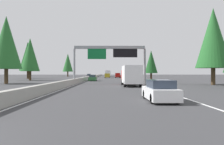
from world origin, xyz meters
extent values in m
plane|color=#38383A|center=(60.00, 0.00, 0.00)|extent=(320.00, 320.00, 0.00)
cube|color=#9E9B93|center=(80.00, 0.30, 0.45)|extent=(180.00, 0.56, 0.90)
cube|color=silver|center=(70.00, -11.52, 0.01)|extent=(160.00, 0.16, 0.01)
cube|color=silver|center=(70.00, -0.25, 0.01)|extent=(160.00, 0.16, 0.01)
cylinder|color=gray|center=(32.03, 0.30, 3.07)|extent=(0.36, 0.36, 6.13)
cylinder|color=gray|center=(32.03, -12.02, 3.07)|extent=(0.36, 0.36, 6.13)
cube|color=gray|center=(32.03, -5.86, 6.38)|extent=(0.50, 12.32, 0.50)
cube|color=#0C602D|center=(31.88, -3.64, 5.28)|extent=(0.12, 3.20, 1.90)
cube|color=black|center=(31.88, -8.57, 5.38)|extent=(0.16, 4.20, 1.50)
cube|color=white|center=(9.72, -9.24, 0.53)|extent=(4.40, 1.80, 0.76)
cube|color=#2D3847|center=(9.50, -9.24, 1.19)|extent=(2.46, 1.51, 0.56)
cylinder|color=black|center=(11.12, -8.45, 0.32)|extent=(0.64, 0.22, 0.64)
cylinder|color=black|center=(11.12, -10.03, 0.32)|extent=(0.64, 0.22, 0.64)
cylinder|color=black|center=(8.31, -8.45, 0.32)|extent=(0.64, 0.22, 0.64)
cylinder|color=black|center=(8.31, -10.03, 0.32)|extent=(0.64, 0.22, 0.64)
cube|color=white|center=(25.58, -8.97, 1.70)|extent=(6.12, 2.40, 2.50)
cube|color=red|center=(29.83, -8.97, 1.40)|extent=(2.38, 2.30, 1.90)
cylinder|color=black|center=(29.66, -7.91, 0.45)|extent=(0.90, 0.28, 0.90)
cylinder|color=black|center=(29.66, -10.03, 0.45)|extent=(0.90, 0.28, 0.90)
cylinder|color=black|center=(23.88, -7.91, 0.45)|extent=(0.90, 0.28, 0.90)
cylinder|color=black|center=(23.88, -10.03, 0.45)|extent=(0.90, 0.28, 0.90)
cube|color=#2D6B38|center=(45.98, -1.85, 0.53)|extent=(4.40, 1.80, 0.76)
cube|color=#2D3847|center=(45.76, -1.85, 1.19)|extent=(2.46, 1.51, 0.56)
cylinder|color=black|center=(47.38, -1.06, 0.32)|extent=(0.64, 0.22, 0.64)
cylinder|color=black|center=(47.38, -2.64, 0.32)|extent=(0.64, 0.22, 0.64)
cylinder|color=black|center=(44.57, -1.06, 0.32)|extent=(0.64, 0.22, 0.64)
cylinder|color=black|center=(44.57, -2.64, 0.32)|extent=(0.64, 0.22, 0.64)
cube|color=maroon|center=(76.87, -9.20, 0.61)|extent=(5.60, 2.00, 0.70)
cube|color=maroon|center=(77.88, -9.20, 1.41)|extent=(2.24, 1.84, 0.90)
cube|color=#2D3847|center=(77.88, -9.20, 1.50)|extent=(2.02, 1.92, 0.41)
cylinder|color=black|center=(78.72, -8.34, 0.40)|extent=(0.80, 0.28, 0.80)
cylinder|color=black|center=(78.72, -10.06, 0.40)|extent=(0.80, 0.28, 0.80)
cylinder|color=black|center=(75.02, -8.34, 0.40)|extent=(0.80, 0.28, 0.80)
cylinder|color=black|center=(75.02, -10.06, 0.40)|extent=(0.80, 0.28, 0.80)
cube|color=white|center=(100.46, -5.28, 1.65)|extent=(11.50, 2.50, 2.90)
cube|color=#2D3847|center=(100.46, -5.28, 2.01)|extent=(11.04, 2.55, 0.84)
cylinder|color=black|center=(104.49, -4.18, 0.50)|extent=(1.00, 0.30, 1.00)
cylinder|color=black|center=(104.49, -6.38, 0.50)|extent=(1.00, 0.30, 1.00)
cylinder|color=black|center=(96.44, -4.18, 0.50)|extent=(1.00, 0.30, 1.00)
cylinder|color=black|center=(96.44, -6.38, 0.50)|extent=(1.00, 0.30, 1.00)
cube|color=#AD931E|center=(75.53, -5.17, 0.97)|extent=(5.00, 1.95, 1.44)
cube|color=#2D3847|center=(73.23, -5.17, 1.22)|extent=(0.08, 1.48, 0.56)
cylinder|color=black|center=(77.23, -4.32, 0.35)|extent=(0.70, 0.24, 0.70)
cylinder|color=black|center=(77.23, -6.03, 0.35)|extent=(0.70, 0.24, 0.70)
cylinder|color=black|center=(73.83, -4.32, 0.35)|extent=(0.70, 0.24, 0.70)
cylinder|color=black|center=(73.83, -6.03, 0.35)|extent=(0.70, 0.24, 0.70)
cube|color=slate|center=(88.76, 3.00, 0.53)|extent=(4.40, 1.80, 0.76)
cube|color=#2D3847|center=(88.54, 3.00, 1.19)|extent=(2.46, 1.51, 0.56)
cylinder|color=black|center=(90.17, 3.79, 0.32)|extent=(0.64, 0.22, 0.64)
cylinder|color=black|center=(90.17, 2.21, 0.32)|extent=(0.64, 0.22, 0.64)
cylinder|color=black|center=(87.35, 3.79, 0.32)|extent=(0.64, 0.22, 0.64)
cylinder|color=black|center=(87.35, 2.21, 0.32)|extent=(0.64, 0.22, 0.64)
cylinder|color=#4C3823|center=(28.89, -22.53, 1.37)|extent=(0.66, 0.66, 2.73)
cone|color=#236028|center=(28.89, -22.53, 7.58)|extent=(5.47, 5.47, 9.69)
cylinder|color=#4C3823|center=(55.29, -17.79, 0.92)|extent=(0.56, 0.56, 1.84)
cone|color=#194C1E|center=(55.29, -17.79, 5.09)|extent=(3.67, 3.67, 6.51)
cylinder|color=#4C3823|center=(33.00, 12.54, 1.33)|extent=(0.65, 0.65, 2.65)
cone|color=#236028|center=(33.00, 12.54, 7.36)|extent=(5.31, 5.31, 9.41)
cylinder|color=#4C3823|center=(48.89, 14.17, 1.18)|extent=(0.62, 0.62, 2.36)
cone|color=#236028|center=(48.89, 14.17, 6.54)|extent=(4.72, 4.72, 8.37)
cylinder|color=#4C3823|center=(64.27, 20.56, 1.33)|extent=(0.65, 0.65, 2.65)
cone|color=#194C1E|center=(64.27, 20.56, 7.35)|extent=(5.30, 5.30, 9.40)
cylinder|color=#4C3823|center=(101.44, 14.78, 1.27)|extent=(0.64, 0.64, 2.54)
cone|color=#236028|center=(101.44, 14.78, 7.04)|extent=(5.08, 5.08, 9.01)
camera|label=1|loc=(-5.04, -5.70, 1.95)|focal=34.08mm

